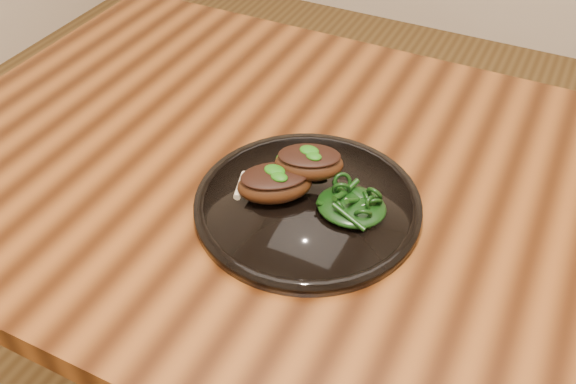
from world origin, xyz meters
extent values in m
cube|color=#331506|center=(0.00, 0.00, 0.73)|extent=(1.60, 0.80, 0.04)
cylinder|color=#37160C|center=(-0.74, 0.34, 0.35)|extent=(0.06, 0.06, 0.71)
cylinder|color=black|center=(-0.17, -0.07, 0.76)|extent=(0.30, 0.30, 0.02)
torus|color=black|center=(-0.17, -0.07, 0.76)|extent=(0.30, 0.30, 0.02)
cylinder|color=black|center=(-0.17, -0.07, 0.76)|extent=(0.20, 0.20, 0.00)
ellipsoid|color=#3A1C0B|center=(-0.22, -0.08, 0.79)|extent=(0.12, 0.11, 0.04)
ellipsoid|color=black|center=(-0.22, -0.08, 0.80)|extent=(0.11, 0.10, 0.01)
cylinder|color=beige|center=(-0.26, -0.09, 0.78)|extent=(0.02, 0.05, 0.01)
ellipsoid|color=#0E4807|center=(-0.22, -0.08, 0.81)|extent=(0.03, 0.02, 0.01)
ellipsoid|color=#3A1C0B|center=(-0.19, -0.04, 0.80)|extent=(0.11, 0.09, 0.04)
ellipsoid|color=black|center=(-0.19, -0.04, 0.82)|extent=(0.10, 0.08, 0.01)
cylinder|color=beige|center=(-0.23, -0.04, 0.80)|extent=(0.01, 0.05, 0.01)
ellipsoid|color=#0E4807|center=(-0.19, -0.04, 0.82)|extent=(0.03, 0.02, 0.01)
ellipsoid|color=#0E4807|center=(-0.21, -0.01, 0.77)|extent=(0.08, 0.05, 0.01)
ellipsoid|color=black|center=(-0.11, -0.07, 0.78)|extent=(0.09, 0.08, 0.02)
camera|label=1|loc=(0.08, -0.65, 1.34)|focal=40.00mm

